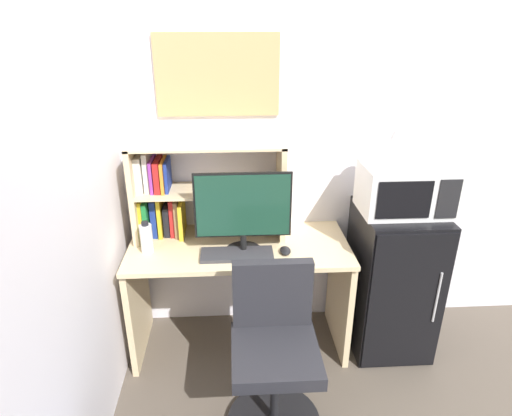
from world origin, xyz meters
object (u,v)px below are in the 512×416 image
(keyboard, at_px, (237,254))
(water_bottle, at_px, (146,238))
(computer_mouse, at_px, (285,251))
(hutch_bookshelf, at_px, (185,190))
(desk_fan, at_px, (404,144))
(microwave, at_px, (405,189))
(desk_chair, at_px, (274,359))
(monitor, at_px, (243,210))
(mini_fridge, at_px, (392,280))
(wall_corkboard, at_px, (217,75))

(keyboard, bearing_deg, water_bottle, 171.18)
(water_bottle, bearing_deg, computer_mouse, -4.46)
(hutch_bookshelf, xyz_separation_m, desk_fan, (1.24, -0.19, 0.32))
(microwave, xyz_separation_m, desk_chair, (-0.80, -0.58, -0.68))
(hutch_bookshelf, bearing_deg, computer_mouse, -25.60)
(hutch_bookshelf, relative_size, water_bottle, 4.69)
(microwave, bearing_deg, hutch_bookshelf, 171.80)
(desk_fan, bearing_deg, hutch_bookshelf, 171.29)
(monitor, bearing_deg, computer_mouse, -7.31)
(mini_fridge, xyz_separation_m, microwave, (0.00, 0.00, 0.61))
(keyboard, bearing_deg, mini_fridge, 6.51)
(keyboard, distance_m, computer_mouse, 0.28)
(keyboard, relative_size, microwave, 0.83)
(water_bottle, relative_size, desk_fan, 0.84)
(mini_fridge, distance_m, microwave, 0.61)
(hutch_bookshelf, height_order, desk_chair, hutch_bookshelf)
(computer_mouse, xyz_separation_m, mini_fridge, (0.69, 0.09, -0.28))
(keyboard, relative_size, water_bottle, 2.15)
(mini_fridge, bearing_deg, desk_fan, -176.68)
(computer_mouse, xyz_separation_m, microwave, (0.69, 0.10, 0.33))
(wall_corkboard, bearing_deg, desk_fan, -16.87)
(desk_fan, distance_m, desk_chair, 1.34)
(water_bottle, relative_size, mini_fridge, 0.20)
(monitor, height_order, wall_corkboard, wall_corkboard)
(computer_mouse, height_order, desk_chair, desk_chair)
(desk_chair, bearing_deg, mini_fridge, 35.66)
(microwave, height_order, wall_corkboard, wall_corkboard)
(computer_mouse, height_order, water_bottle, water_bottle)
(monitor, height_order, computer_mouse, monitor)
(keyboard, xyz_separation_m, mini_fridge, (0.97, 0.11, -0.28))
(mini_fridge, relative_size, microwave, 1.89)
(keyboard, height_order, desk_fan, desk_fan)
(monitor, bearing_deg, desk_fan, 3.82)
(microwave, bearing_deg, mini_fridge, -90.34)
(keyboard, bearing_deg, hutch_bookshelf, 135.64)
(water_bottle, relative_size, microwave, 0.39)
(microwave, bearing_deg, monitor, -176.02)
(mini_fridge, bearing_deg, computer_mouse, -172.36)
(hutch_bookshelf, bearing_deg, monitor, -35.95)
(water_bottle, bearing_deg, wall_corkboard, 38.24)
(computer_mouse, relative_size, microwave, 0.20)
(hutch_bookshelf, relative_size, desk_fan, 3.93)
(mini_fridge, height_order, desk_chair, mini_fridge)
(hutch_bookshelf, distance_m, wall_corkboard, 0.70)
(wall_corkboard, bearing_deg, desk_chair, -73.48)
(desk_fan, bearing_deg, desk_chair, -142.99)
(computer_mouse, distance_m, wall_corkboard, 1.08)
(monitor, bearing_deg, hutch_bookshelf, 144.05)
(mini_fridge, relative_size, desk_chair, 1.06)
(hutch_bookshelf, relative_size, desk_chair, 1.02)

